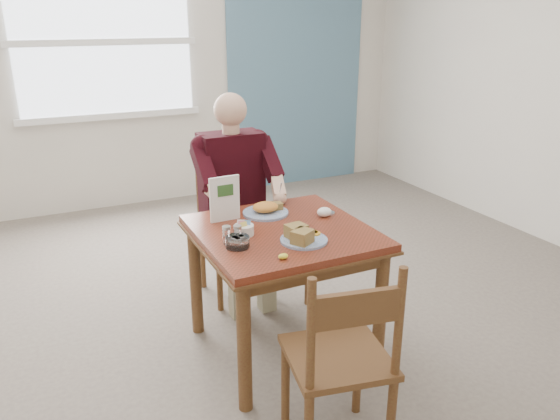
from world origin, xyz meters
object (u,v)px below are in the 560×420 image
table (283,248)px  near_plate (302,236)px  chair_far (232,227)px  chair_near (341,360)px  diner (235,184)px  far_plate (266,209)px

table → near_plate: near_plate is taller
chair_far → table: bearing=-90.0°
chair_near → diner: diner is taller
chair_near → far_plate: chair_near is taller
table → chair_far: (0.00, 0.80, -0.16)m
diner → near_plate: size_ratio=4.36×
chair_far → near_plate: (0.01, -0.99, 0.30)m
chair_far → diner: bearing=-90.0°
diner → near_plate: diner is taller
table → far_plate: (0.02, 0.25, 0.14)m
chair_far → far_plate: 0.62m
chair_far → chair_near: same height
table → chair_far: bearing=90.0°
chair_far → diner: 0.34m
table → diner: diner is taller
near_plate → far_plate: (0.01, 0.45, -0.00)m
chair_near → far_plate: bearing=82.4°
near_plate → far_plate: bearing=89.3°
table → chair_near: chair_near is taller
chair_near → near_plate: bearing=77.7°
diner → table: bearing=-90.0°
table → diner: bearing=90.0°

